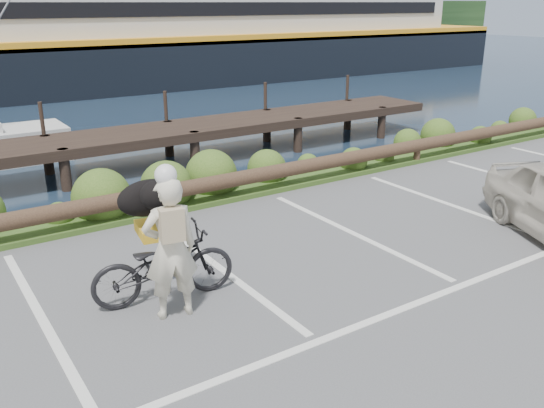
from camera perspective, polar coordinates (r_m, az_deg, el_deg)
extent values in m
plane|color=#4E4E50|center=(7.29, 2.57, -12.09)|extent=(72.00, 72.00, 0.00)
cube|color=#3D5B21|center=(11.57, -13.02, -0.07)|extent=(34.00, 1.60, 0.10)
imported|color=black|center=(7.81, -10.70, -6.00)|extent=(2.00, 0.96, 1.01)
imported|color=beige|center=(7.24, -10.03, -4.37)|extent=(0.74, 0.55, 1.85)
ellipsoid|color=black|center=(8.09, -12.11, 0.62)|extent=(0.57, 0.95, 0.52)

